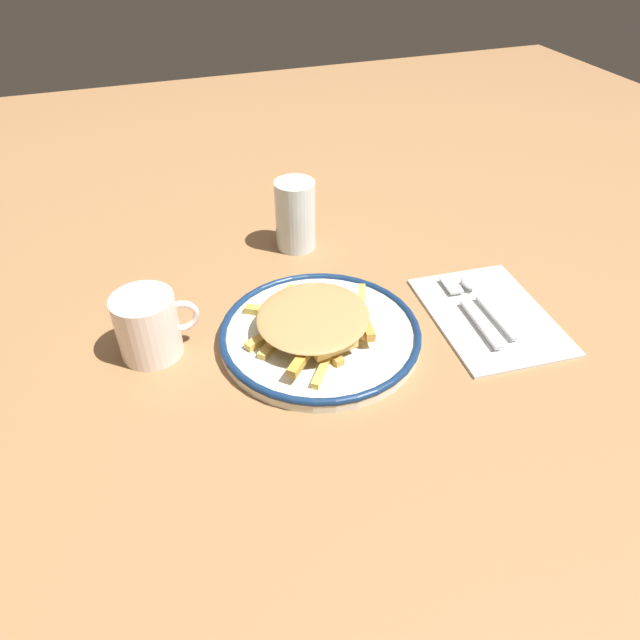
% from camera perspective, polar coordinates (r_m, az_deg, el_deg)
% --- Properties ---
extents(ground_plane, '(2.60, 2.60, 0.00)m').
position_cam_1_polar(ground_plane, '(0.81, 0.00, -1.96)').
color(ground_plane, '#9A6D44').
extents(plate, '(0.28, 0.28, 0.02)m').
position_cam_1_polar(plate, '(0.81, 0.00, -1.36)').
color(plate, silver).
rests_on(plate, ground_plane).
extents(fries_heap, '(0.22, 0.22, 0.04)m').
position_cam_1_polar(fries_heap, '(0.79, -0.58, 0.04)').
color(fries_heap, '#E7BC50').
rests_on(fries_heap, plate).
extents(napkin, '(0.18, 0.24, 0.01)m').
position_cam_1_polar(napkin, '(0.89, 16.28, 0.55)').
color(napkin, silver).
rests_on(napkin, ground_plane).
extents(fork, '(0.03, 0.18, 0.01)m').
position_cam_1_polar(fork, '(0.88, 14.48, 1.02)').
color(fork, silver).
rests_on(fork, napkin).
extents(spoon, '(0.02, 0.15, 0.01)m').
position_cam_1_polar(spoon, '(0.91, 15.30, 2.28)').
color(spoon, silver).
rests_on(spoon, napkin).
extents(water_glass, '(0.07, 0.07, 0.12)m').
position_cam_1_polar(water_glass, '(0.99, -2.43, 10.22)').
color(water_glass, silver).
rests_on(water_glass, ground_plane).
extents(coffee_mug, '(0.11, 0.08, 0.09)m').
position_cam_1_polar(coffee_mug, '(0.80, -16.45, -0.53)').
color(coffee_mug, white).
rests_on(coffee_mug, ground_plane).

